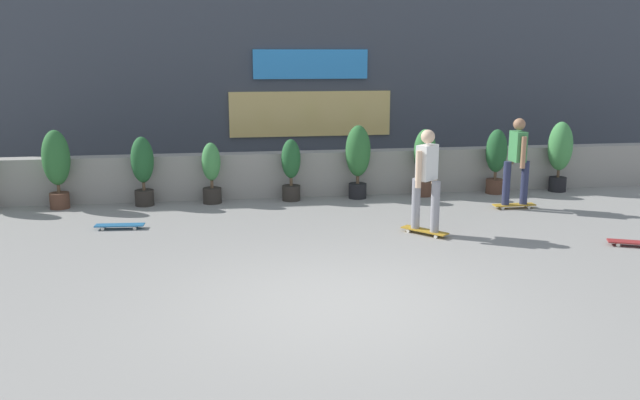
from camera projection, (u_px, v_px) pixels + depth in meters
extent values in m
plane|color=gray|center=(340.00, 302.00, 7.76)|extent=(48.00, 48.00, 0.00)
cube|color=gray|center=(285.00, 174.00, 13.45)|extent=(18.00, 0.40, 0.90)
cube|color=#424751|center=(267.00, 37.00, 16.69)|extent=(20.00, 2.00, 6.50)
cube|color=#3399F2|center=(311.00, 64.00, 15.98)|extent=(2.80, 0.08, 0.70)
cube|color=#F2CC72|center=(311.00, 114.00, 16.25)|extent=(4.00, 0.06, 1.10)
cylinder|color=brown|center=(60.00, 201.00, 12.41)|extent=(0.36, 0.36, 0.30)
cylinder|color=brown|center=(59.00, 189.00, 12.37)|extent=(0.06, 0.06, 0.15)
ellipsoid|color=#2D6B33|center=(56.00, 158.00, 12.24)|extent=(0.50, 0.50, 1.03)
cylinder|color=#2D2823|center=(144.00, 198.00, 12.65)|extent=(0.36, 0.36, 0.30)
cylinder|color=brown|center=(144.00, 186.00, 12.60)|extent=(0.06, 0.06, 0.15)
ellipsoid|color=#235B2D|center=(142.00, 160.00, 12.49)|extent=(0.43, 0.43, 0.88)
cylinder|color=#2D2823|center=(212.00, 196.00, 12.85)|extent=(0.36, 0.36, 0.30)
cylinder|color=brown|center=(212.00, 184.00, 12.80)|extent=(0.06, 0.06, 0.15)
ellipsoid|color=#428C47|center=(211.00, 162.00, 12.71)|extent=(0.36, 0.36, 0.74)
cylinder|color=#2D2823|center=(291.00, 193.00, 13.09)|extent=(0.36, 0.36, 0.30)
cylinder|color=brown|center=(291.00, 182.00, 13.04)|extent=(0.06, 0.06, 0.15)
ellipsoid|color=#235B2D|center=(291.00, 159.00, 12.94)|extent=(0.38, 0.38, 0.77)
cylinder|color=black|center=(358.00, 191.00, 13.30)|extent=(0.36, 0.36, 0.30)
cylinder|color=brown|center=(358.00, 180.00, 13.25)|extent=(0.06, 0.06, 0.15)
ellipsoid|color=#2D6B33|center=(358.00, 151.00, 13.12)|extent=(0.50, 0.50, 1.02)
cylinder|color=brown|center=(424.00, 189.00, 13.51)|extent=(0.36, 0.36, 0.30)
cylinder|color=brown|center=(424.00, 178.00, 13.46)|extent=(0.06, 0.06, 0.15)
ellipsoid|color=#387F3D|center=(425.00, 152.00, 13.34)|extent=(0.45, 0.45, 0.92)
cylinder|color=brown|center=(494.00, 186.00, 13.75)|extent=(0.36, 0.36, 0.30)
cylinder|color=brown|center=(495.00, 176.00, 13.70)|extent=(0.06, 0.06, 0.15)
ellipsoid|color=#235B2D|center=(497.00, 151.00, 13.58)|extent=(0.43, 0.43, 0.89)
cylinder|color=black|center=(557.00, 184.00, 13.96)|extent=(0.36, 0.36, 0.30)
cylinder|color=brown|center=(558.00, 174.00, 13.91)|extent=(0.06, 0.06, 0.15)
ellipsoid|color=#428C47|center=(560.00, 146.00, 13.79)|extent=(0.50, 0.50, 1.02)
cube|color=#BF8C26|center=(425.00, 230.00, 10.64)|extent=(0.67, 0.74, 0.02)
cylinder|color=silver|center=(408.00, 231.00, 10.76)|extent=(0.06, 0.06, 0.06)
cylinder|color=silver|center=(414.00, 229.00, 10.87)|extent=(0.06, 0.06, 0.06)
cylinder|color=silver|center=(436.00, 237.00, 10.42)|extent=(0.06, 0.06, 0.06)
cylinder|color=silver|center=(441.00, 235.00, 10.54)|extent=(0.06, 0.06, 0.06)
cylinder|color=gray|center=(416.00, 203.00, 10.66)|extent=(0.14, 0.14, 0.82)
cylinder|color=gray|center=(435.00, 207.00, 10.43)|extent=(0.14, 0.14, 0.82)
cube|color=white|center=(427.00, 163.00, 10.40)|extent=(0.40, 0.38, 0.56)
sphere|color=beige|center=(428.00, 137.00, 10.31)|extent=(0.22, 0.22, 0.22)
cylinder|color=beige|center=(419.00, 169.00, 10.24)|extent=(0.09, 0.09, 0.58)
cylinder|color=beige|center=(435.00, 166.00, 10.59)|extent=(0.09, 0.09, 0.58)
cube|color=#BF8C26|center=(514.00, 205.00, 12.44)|extent=(0.80, 0.20, 0.02)
cylinder|color=silver|center=(503.00, 208.00, 12.33)|extent=(0.06, 0.03, 0.06)
cylinder|color=silver|center=(499.00, 206.00, 12.48)|extent=(0.06, 0.03, 0.06)
cylinder|color=silver|center=(529.00, 207.00, 12.41)|extent=(0.06, 0.03, 0.06)
cylinder|color=silver|center=(525.00, 205.00, 12.56)|extent=(0.06, 0.03, 0.06)
cylinder|color=#282D4C|center=(506.00, 183.00, 12.32)|extent=(0.14, 0.14, 0.82)
cylinder|color=#282D4C|center=(525.00, 183.00, 12.38)|extent=(0.14, 0.14, 0.82)
cube|color=#3F8C4C|center=(518.00, 146.00, 12.20)|extent=(0.20, 0.36, 0.56)
sphere|color=#9E7051|center=(519.00, 124.00, 12.11)|extent=(0.22, 0.22, 0.22)
cylinder|color=#9E7051|center=(523.00, 153.00, 11.99)|extent=(0.09, 0.09, 0.58)
cylinder|color=#9E7051|center=(512.00, 149.00, 12.44)|extent=(0.09, 0.09, 0.58)
cube|color=maroon|center=(636.00, 242.00, 9.97)|extent=(0.81, 0.50, 0.02)
cylinder|color=silver|center=(616.00, 242.00, 10.12)|extent=(0.06, 0.05, 0.06)
cylinder|color=silver|center=(618.00, 245.00, 9.96)|extent=(0.06, 0.05, 0.06)
cube|color=#266699|center=(120.00, 225.00, 10.97)|extent=(0.81, 0.26, 0.02)
cylinder|color=silver|center=(137.00, 226.00, 11.08)|extent=(0.06, 0.03, 0.06)
cylinder|color=silver|center=(135.00, 228.00, 10.92)|extent=(0.06, 0.03, 0.06)
cylinder|color=silver|center=(105.00, 226.00, 11.04)|extent=(0.06, 0.03, 0.06)
cylinder|color=silver|center=(103.00, 229.00, 10.88)|extent=(0.06, 0.03, 0.06)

